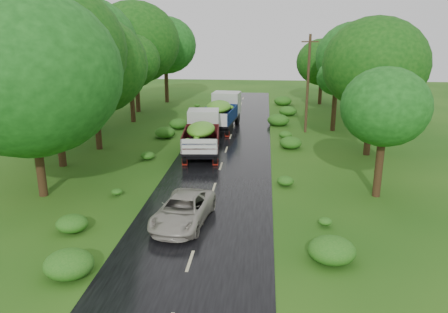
# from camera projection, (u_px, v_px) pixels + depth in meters

# --- Properties ---
(ground) EXTENTS (120.00, 120.00, 0.00)m
(ground) POSITION_uv_depth(u_px,v_px,m) (190.00, 261.00, 16.86)
(ground) COLOR #16470F
(ground) RESTS_ON ground
(road) EXTENTS (6.50, 80.00, 0.02)m
(road) POSITION_uv_depth(u_px,v_px,m) (207.00, 209.00, 21.63)
(road) COLOR black
(road) RESTS_ON ground
(road_lines) EXTENTS (0.12, 69.60, 0.00)m
(road_lines) POSITION_uv_depth(u_px,v_px,m) (209.00, 201.00, 22.58)
(road_lines) COLOR #BFB78C
(road_lines) RESTS_ON road
(truck_near) EXTENTS (2.90, 6.78, 2.77)m
(truck_near) POSITION_uv_depth(u_px,v_px,m) (202.00, 132.00, 30.82)
(truck_near) COLOR black
(truck_near) RESTS_ON ground
(truck_far) EXTENTS (3.14, 7.19, 2.93)m
(truck_far) POSITION_uv_depth(u_px,v_px,m) (222.00, 110.00, 38.39)
(truck_far) COLOR black
(truck_far) RESTS_ON ground
(car) EXTENTS (2.69, 4.87, 1.29)m
(car) POSITION_uv_depth(u_px,v_px,m) (183.00, 210.00, 19.91)
(car) COLOR #A9A497
(car) RESTS_ON road
(utility_pole) EXTENTS (1.41, 0.46, 8.14)m
(utility_pole) POSITION_uv_depth(u_px,v_px,m) (308.00, 83.00, 36.28)
(utility_pole) COLOR #382616
(utility_pole) RESTS_ON ground
(trees_left) EXTENTS (7.48, 34.40, 9.25)m
(trees_left) POSITION_uv_depth(u_px,v_px,m) (104.00, 53.00, 34.68)
(trees_left) COLOR black
(trees_left) RESTS_ON ground
(trees_right) EXTENTS (5.81, 32.20, 7.98)m
(trees_right) POSITION_uv_depth(u_px,v_px,m) (351.00, 67.00, 36.69)
(trees_right) COLOR black
(trees_right) RESTS_ON ground
(shrubs) EXTENTS (11.90, 44.00, 0.70)m
(shrubs) POSITION_uv_depth(u_px,v_px,m) (224.00, 153.00, 30.12)
(shrubs) COLOR #1E6317
(shrubs) RESTS_ON ground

